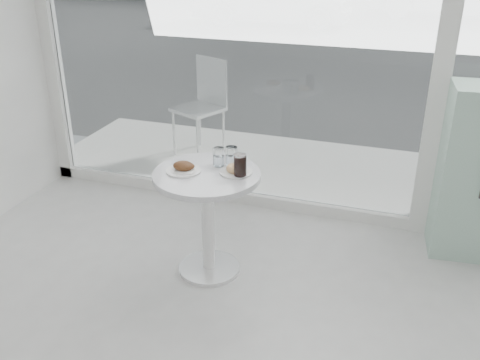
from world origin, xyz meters
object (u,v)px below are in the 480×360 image
(main_table, at_px, (208,202))
(plate_donut, at_px, (236,170))
(patio_chair, at_px, (204,101))
(plate_fritter, at_px, (184,168))
(cola_glass, at_px, (240,166))
(water_tumbler_a, at_px, (219,158))
(water_tumbler_b, at_px, (232,157))

(main_table, distance_m, plate_donut, 0.31)
(patio_chair, relative_size, plate_fritter, 4.29)
(plate_donut, height_order, cola_glass, cola_glass)
(water_tumbler_a, bearing_deg, water_tumbler_b, 22.60)
(plate_donut, bearing_deg, water_tumbler_b, 122.17)
(patio_chair, distance_m, cola_glass, 2.25)
(patio_chair, distance_m, water_tumbler_a, 2.04)
(main_table, distance_m, water_tumbler_a, 0.31)
(plate_donut, bearing_deg, cola_glass, -48.46)
(main_table, distance_m, patio_chair, 2.15)
(plate_donut, xyz_separation_m, water_tumbler_a, (-0.15, 0.08, 0.04))
(plate_fritter, height_order, water_tumbler_a, water_tumbler_a)
(plate_fritter, height_order, plate_donut, plate_fritter)
(plate_fritter, relative_size, water_tumbler_b, 1.77)
(patio_chair, height_order, water_tumbler_b, patio_chair)
(water_tumbler_a, height_order, water_tumbler_b, water_tumbler_b)
(main_table, bearing_deg, patio_chair, 112.80)
(patio_chair, bearing_deg, cola_glass, -37.18)
(plate_fritter, distance_m, plate_donut, 0.35)
(patio_chair, bearing_deg, plate_donut, -37.61)
(plate_fritter, xyz_separation_m, plate_donut, (0.33, 0.09, -0.01))
(water_tumbler_b, height_order, cola_glass, cola_glass)
(water_tumbler_a, relative_size, water_tumbler_b, 0.96)
(cola_glass, bearing_deg, main_table, -178.30)
(plate_fritter, xyz_separation_m, water_tumbler_b, (0.26, 0.20, 0.03))
(water_tumbler_a, relative_size, cola_glass, 0.80)
(patio_chair, relative_size, water_tumbler_b, 7.58)
(plate_fritter, xyz_separation_m, water_tumbler_a, (0.18, 0.16, 0.03))
(cola_glass, bearing_deg, patio_chair, 118.33)
(patio_chair, bearing_deg, main_table, -42.71)
(patio_chair, bearing_deg, water_tumbler_a, -40.32)
(patio_chair, xyz_separation_m, plate_donut, (1.01, -1.92, 0.17))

